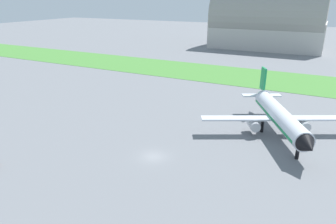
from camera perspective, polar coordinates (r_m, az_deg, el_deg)
ground_plane at (r=56.08m, az=-2.71°, el=-8.24°), size 600.00×600.00×0.00m
grass_taxiway_strip at (r=115.16m, az=14.09°, el=6.39°), size 360.00×28.00×0.08m
airplane_midfield_jet at (r=67.18m, az=19.87°, el=-0.67°), size 29.42×29.34×11.31m
hangar_distant at (r=183.28m, az=18.00°, el=15.69°), size 58.78×31.69×33.46m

